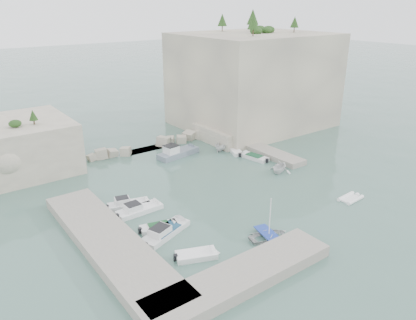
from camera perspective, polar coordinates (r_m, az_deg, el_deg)
ground at (r=49.76m, az=4.11°, el=-5.25°), size 400.00×400.00×0.00m
cliff_east at (r=78.21m, az=6.33°, el=11.11°), size 26.00×22.00×17.00m
cliff_terrace at (r=69.88m, az=2.77°, el=3.85°), size 8.00×10.00×2.50m
outcrop_west at (r=62.24m, az=-26.09°, el=1.59°), size 16.00×14.00×7.00m
quay_west at (r=41.03m, az=-13.73°, el=-11.24°), size 5.00×24.00×1.10m
quay_south at (r=35.83m, az=4.83°, el=-15.98°), size 18.00×4.00×1.10m
ledge_east at (r=64.81m, az=7.55°, el=1.47°), size 3.00×16.00×0.80m
breakwater at (r=65.97m, az=-8.97°, el=2.03°), size 28.00×3.00×1.40m
motorboat_a at (r=48.40m, az=-11.08°, el=-6.43°), size 5.43×2.78×1.40m
motorboat_b at (r=46.99m, az=-9.60°, el=-7.22°), size 5.82×2.04×1.40m
motorboat_c at (r=43.32m, az=-6.89°, el=-9.70°), size 4.51×2.51×0.70m
motorboat_d at (r=42.44m, az=-5.97°, el=-10.37°), size 6.79×4.09×1.40m
motorboat_e at (r=38.88m, az=-1.66°, el=-13.54°), size 4.48×3.10×0.70m
rowboat at (r=42.03m, az=8.53°, el=-10.85°), size 4.72×3.81×0.87m
inflatable_dinghy at (r=52.01m, az=19.38°, el=-5.27°), size 3.48×1.85×0.44m
tender_east_a at (r=57.67m, az=9.99°, el=-1.67°), size 4.53×4.23×1.93m
tender_east_b at (r=61.96m, az=6.51°, el=0.18°), size 2.48×5.20×0.70m
tender_east_c at (r=64.29m, az=3.82°, el=1.07°), size 2.95×4.74×0.70m
tender_east_d at (r=65.53m, az=2.18°, el=1.50°), size 4.58×2.94×1.66m
work_boat at (r=62.90m, az=-4.19°, el=0.59°), size 7.83×3.42×2.20m
rowboat_mast at (r=40.75m, az=8.72°, el=-7.84°), size 0.10×0.10×4.20m
vegetation at (r=74.80m, az=2.80°, el=18.02°), size 53.48×13.88×13.40m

